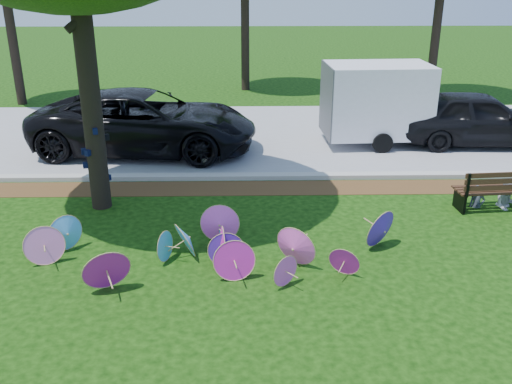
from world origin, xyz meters
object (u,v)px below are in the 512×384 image
black_van (145,122)px  person_left (479,187)px  person_right (511,181)px  dark_pickup (477,118)px  cargo_trailer (377,100)px  parasol_pile (211,245)px  park_bench (495,188)px

black_van → person_left: (8.29, -4.41, -0.41)m
person_right → person_left: bearing=178.6°
dark_pickup → person_right: size_ratio=3.80×
cargo_trailer → dark_pickup: bearing=-6.4°
parasol_pile → park_bench: size_ratio=3.89×
cargo_trailer → person_left: cargo_trailer is taller
dark_pickup → cargo_trailer: cargo_trailer is taller
black_van → parasol_pile: bearing=-156.0°
park_bench → person_right: (0.35, 0.05, 0.16)m
parasol_pile → black_van: 7.35m
cargo_trailer → person_right: (2.01, -5.10, -0.73)m
black_van → person_right: size_ratio=5.03×
black_van → person_right: (8.99, -4.41, -0.26)m
black_van → person_left: 9.40m
park_bench → dark_pickup: bearing=69.3°
person_left → person_right: 0.72m
parasol_pile → person_right: 7.17m
dark_pickup → cargo_trailer: 3.15m
dark_pickup → park_bench: size_ratio=2.65×
black_van → dark_pickup: size_ratio=1.32×
dark_pickup → park_bench: 5.17m
dark_pickup → park_bench: dark_pickup is taller
park_bench → person_right: size_ratio=1.44×
cargo_trailer → black_van: bearing=-177.1°
black_van → dark_pickup: bearing=-81.4°
black_van → park_bench: black_van is taller
parasol_pile → dark_pickup: size_ratio=1.47×
person_left → person_right: person_right is taller
park_bench → person_left: 0.35m
person_left → dark_pickup: bearing=73.4°
person_left → person_right: bearing=3.4°
cargo_trailer → park_bench: 5.49m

